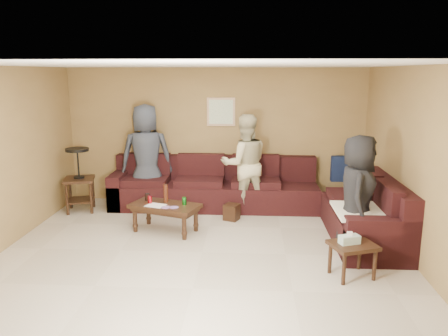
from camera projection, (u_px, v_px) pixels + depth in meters
The scene contains 10 objects.
room at pixel (201, 132), 5.62m from camera, with size 5.60×5.50×2.50m.
sectional_sofa at pixel (260, 199), 7.34m from camera, with size 4.65×2.90×0.97m.
coffee_table at pixel (165, 208), 6.69m from camera, with size 1.16×0.84×0.72m.
end_table_left at pixel (79, 179), 7.64m from camera, with size 0.60×0.60×1.13m.
side_table_right at pixel (352, 248), 5.19m from camera, with size 0.62×0.56×0.57m.
waste_bin at pixel (232, 212), 7.27m from camera, with size 0.22×0.22×0.27m, color black.
wall_art at pixel (221, 112), 8.02m from camera, with size 0.52×0.04×0.52m.
person_left at pixel (147, 156), 7.85m from camera, with size 0.92×0.60×1.88m, color #2D323E.
person_middle at pixel (245, 164), 7.53m from camera, with size 0.84×0.65×1.72m, color #C4BB92.
person_right at pixel (357, 195), 5.83m from camera, with size 0.79×0.51×1.62m, color black.
Camera 1 is at (0.62, -5.56, 2.41)m, focal length 35.00 mm.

